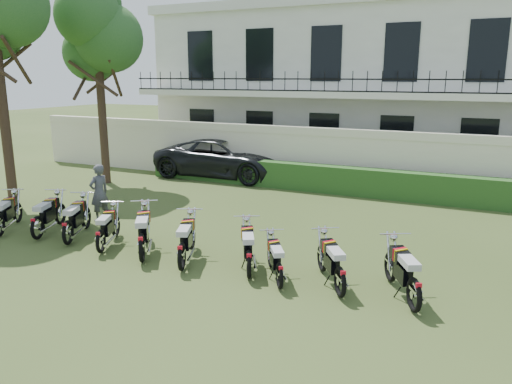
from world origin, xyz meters
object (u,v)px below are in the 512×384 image
Objects in this scene: motorcycle_1 at (37,222)px; suv at (225,158)px; motorcycle_7 at (280,270)px; motorcycle_2 at (67,227)px; motorcycle_3 at (100,235)px; tree_west_near at (97,31)px; motorcycle_4 at (141,241)px; motorcycle_6 at (249,257)px; motorcycle_8 at (340,274)px; motorcycle_5 at (181,250)px; motorcycle_9 at (415,287)px; inspector at (99,193)px.

suv is at bearing 66.15° from motorcycle_1.
motorcycle_2 is at bearing 145.82° from motorcycle_7.
tree_west_near is at bearing 105.92° from motorcycle_3.
motorcycle_4 is at bearing -23.93° from motorcycle_1.
motorcycle_6 is 2.01m from motorcycle_8.
motorcycle_2 is at bearing 153.45° from motorcycle_5.
motorcycle_1 is 1.03× the size of motorcycle_4.
motorcycle_8 is (8.16, 0.02, -0.01)m from motorcycle_1.
motorcycle_4 is (3.51, -0.14, 0.04)m from motorcycle_1.
suv is at bearing 39.31° from tree_west_near.
motorcycle_5 is (8.01, -6.60, -5.38)m from tree_west_near.
motorcycle_8 is 0.28× the size of suv.
motorcycle_9 is 1.07× the size of inspector.
motorcycle_6 is (5.09, 0.06, -0.02)m from motorcycle_2.
motorcycle_1 is 9.51m from suv.
tree_west_near reaches higher than motorcycle_4.
motorcycle_4 is 0.31× the size of suv.
suv is 3.45× the size of inspector.
inspector reaches higher than motorcycle_7.
motorcycle_6 and motorcycle_8 have the same top height.
motorcycle_3 is 7.33m from motorcycle_9.
motorcycle_9 is at bearing -21.56° from motorcycle_5.
motorcycle_5 reaches higher than motorcycle_7.
motorcycle_3 is at bearing -170.76° from suv.
motorcycle_3 reaches higher than motorcycle_7.
motorcycle_2 is 1.08× the size of motorcycle_3.
motorcycle_5 is at bearing 161.08° from motorcycle_6.
motorcycle_3 is at bearing 146.68° from motorcycle_7.
suv is (-5.78, 9.41, 0.33)m from motorcycle_6.
motorcycle_2 reaches higher than motorcycle_8.
motorcycle_2 is 1.09× the size of inspector.
motorcycle_9 is (6.04, 0.13, -0.02)m from motorcycle_4.
tree_west_near is at bearing 114.87° from motorcycle_7.
motorcycle_7 is at bearing -147.38° from suv.
tree_west_near is at bearing 117.78° from motorcycle_8.
tree_west_near is 4.20× the size of motorcycle_1.
motorcycle_8 is at bearing -142.31° from suv.
motorcycle_4 is at bearing -163.67° from suv.
suv is at bearing 90.35° from motorcycle_5.
inspector is (-0.86, 2.12, 0.35)m from motorcycle_2.
tree_west_near is at bearing 96.07° from motorcycle_1.
tree_west_near is at bearing 125.34° from motorcycle_9.
motorcycle_6 is at bearing -20.81° from motorcycle_1.
motorcycle_5 reaches higher than motorcycle_8.
motorcycle_4 is 2.65m from motorcycle_6.
inspector is at bearing 176.88° from suv.
motorcycle_7 is at bearing -32.42° from tree_west_near.
inspector is at bearing 128.72° from motorcycle_7.
motorcycle_3 is 2.41m from motorcycle_5.
motorcycle_1 is at bearing 176.04° from suv.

